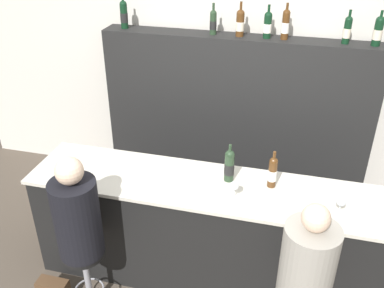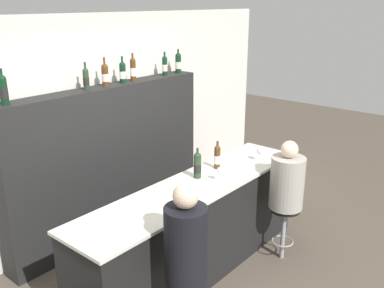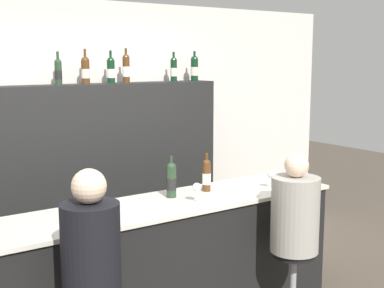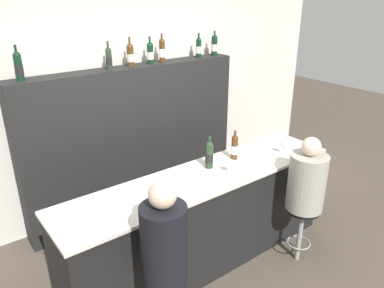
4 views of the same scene
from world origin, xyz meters
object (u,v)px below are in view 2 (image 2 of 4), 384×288
at_px(wine_bottle_backbar_6, 178,63).
at_px(guest_seated_left, 186,240).
at_px(guest_seated_right, 287,180).
at_px(wine_bottle_backbar_0, 3,90).
at_px(wine_bottle_counter_1, 217,157).
at_px(wine_bottle_backbar_3, 123,72).
at_px(wine_bottle_backbar_1, 86,78).
at_px(bar_stool_right, 284,219).
at_px(wine_glass_0, 220,171).
at_px(wine_glass_1, 260,152).
at_px(wine_bottle_backbar_5, 165,65).
at_px(wine_bottle_backbar_4, 133,69).
at_px(wine_bottle_backbar_2, 105,75).
at_px(wine_bottle_counter_0, 197,165).

relative_size(wine_bottle_backbar_6, guest_seated_left, 0.37).
bearing_deg(guest_seated_right, wine_bottle_backbar_0, 135.94).
xyz_separation_m(wine_bottle_counter_1, wine_bottle_backbar_3, (-0.23, 1.21, 0.82)).
bearing_deg(wine_bottle_counter_1, wine_bottle_backbar_1, 121.68).
height_order(bar_stool_right, guest_seated_right, guest_seated_right).
height_order(wine_bottle_backbar_0, wine_glass_0, wine_bottle_backbar_0).
relative_size(wine_bottle_backbar_3, wine_bottle_backbar_6, 0.99).
distance_m(wine_glass_1, guest_seated_right, 0.53).
xyz_separation_m(wine_bottle_backbar_5, guest_seated_right, (-0.17, -1.90, -1.01)).
xyz_separation_m(wine_bottle_backbar_1, bar_stool_right, (1.05, -1.90, -1.46)).
relative_size(wine_bottle_backbar_4, wine_glass_0, 2.24).
xyz_separation_m(wine_bottle_backbar_2, wine_bottle_backbar_6, (1.22, -0.00, 0.00)).
relative_size(wine_bottle_backbar_2, wine_bottle_backbar_4, 0.97).
xyz_separation_m(bar_stool_right, guest_seated_right, (0.00, 0.00, 0.46)).
relative_size(wine_bottle_counter_0, wine_bottle_backbar_6, 1.05).
distance_m(wine_bottle_backbar_1, wine_glass_1, 2.08).
distance_m(wine_bottle_counter_0, wine_bottle_backbar_5, 1.67).
xyz_separation_m(wine_glass_1, guest_seated_right, (-0.19, -0.46, -0.16)).
height_order(wine_bottle_backbar_5, wine_glass_1, wine_bottle_backbar_5).
bearing_deg(bar_stool_right, wine_bottle_counter_1, 113.94).
distance_m(wine_bottle_counter_0, guest_seated_left, 1.21).
bearing_deg(bar_stool_right, guest_seated_left, 180.00).
bearing_deg(wine_glass_0, wine_bottle_backbar_2, 99.21).
height_order(wine_bottle_counter_0, wine_glass_1, wine_bottle_counter_0).
distance_m(wine_bottle_backbar_3, wine_bottle_backbar_4, 0.16).
bearing_deg(wine_bottle_backbar_3, wine_bottle_counter_1, -79.18).
relative_size(wine_bottle_counter_0, wine_glass_0, 2.21).
xyz_separation_m(wine_bottle_counter_0, wine_bottle_backbar_2, (-0.15, 1.21, 0.82)).
xyz_separation_m(wine_bottle_backbar_1, wine_bottle_backbar_4, (0.68, -0.00, 0.02)).
relative_size(wine_bottle_backbar_4, wine_bottle_backbar_5, 1.10).
height_order(wine_bottle_backbar_2, wine_bottle_backbar_5, wine_bottle_backbar_2).
height_order(wine_bottle_counter_1, wine_glass_1, wine_bottle_counter_1).
bearing_deg(wine_bottle_backbar_5, wine_bottle_backbar_3, 180.00).
xyz_separation_m(wine_bottle_counter_0, bar_stool_right, (0.65, -0.69, -0.65)).
height_order(wine_bottle_backbar_6, wine_glass_1, wine_bottle_backbar_6).
distance_m(wine_bottle_backbar_1, guest_seated_left, 2.21).
distance_m(wine_bottle_counter_1, wine_bottle_backbar_2, 1.54).
bearing_deg(wine_bottle_backbar_4, bar_stool_right, -78.81).
distance_m(wine_bottle_backbar_0, wine_bottle_backbar_6, 2.39).
bearing_deg(guest_seated_right, wine_bottle_backbar_2, 112.77).
distance_m(wine_bottle_counter_0, wine_bottle_backbar_2, 1.47).
bearing_deg(wine_bottle_counter_1, wine_bottle_counter_0, -180.00).
height_order(wine_bottle_counter_0, wine_bottle_counter_1, wine_bottle_counter_0).
xyz_separation_m(wine_bottle_counter_0, wine_glass_1, (0.84, -0.23, -0.03)).
bearing_deg(wine_bottle_counter_0, guest_seated_right, -46.97).
distance_m(bar_stool_right, guest_seated_right, 0.46).
height_order(wine_bottle_backbar_3, bar_stool_right, wine_bottle_backbar_3).
distance_m(wine_bottle_backbar_2, wine_glass_0, 1.69).
bearing_deg(wine_bottle_backbar_2, wine_bottle_counter_1, -67.91).
xyz_separation_m(wine_glass_0, guest_seated_left, (-1.06, -0.46, -0.11)).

